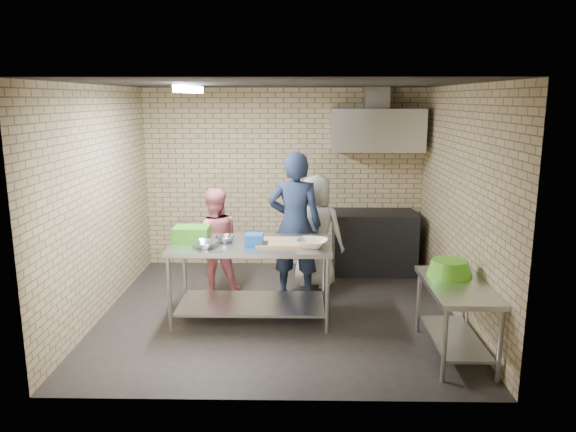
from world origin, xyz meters
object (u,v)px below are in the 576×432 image
object	(u,v)px
prep_table	(251,281)
blue_tub	(254,240)
bottle_green	(406,135)
green_crate	(192,233)
man_navy	(295,225)
woman_pink	(214,242)
bottle_red	(378,134)
green_basin	(450,268)
side_counter	(455,320)
woman_white	(316,231)
stove	(374,242)

from	to	relation	value
prep_table	blue_tub	world-z (taller)	blue_tub
blue_tub	bottle_green	bearing A→B (deg)	46.54
green_crate	man_navy	size ratio (longest dim) A/B	0.21
man_navy	woman_pink	xyz separation A→B (m)	(-1.06, 0.07, -0.24)
bottle_red	woman_pink	bearing A→B (deg)	-151.58
bottle_red	green_basin	bearing A→B (deg)	-82.10
bottle_green	man_navy	xyz separation A→B (m)	(-1.62, -1.30, -1.07)
blue_tub	woman_pink	distance (m)	1.16
side_counter	blue_tub	world-z (taller)	blue_tub
green_crate	woman_pink	distance (m)	0.80
green_basin	side_counter	bearing A→B (deg)	-85.43
green_crate	woman_pink	bearing A→B (deg)	78.76
green_basin	bottle_red	distance (m)	3.01
blue_tub	woman_pink	bearing A→B (deg)	122.33
woman_white	side_counter	bearing A→B (deg)	141.17
woman_pink	bottle_red	bearing A→B (deg)	-163.36
bottle_red	man_navy	bearing A→B (deg)	-133.11
green_crate	side_counter	bearing A→B (deg)	-19.95
side_counter	man_navy	size ratio (longest dim) A/B	0.63
prep_table	stove	size ratio (longest dim) A/B	1.53
side_counter	green_basin	distance (m)	0.52
green_crate	bottle_red	distance (m)	3.29
stove	green_crate	xyz separation A→B (m)	(-2.37, -1.73, 0.55)
man_navy	woman_white	xyz separation A→B (m)	(0.28, 0.39, -0.18)
green_basin	prep_table	bearing A→B (deg)	162.70
bottle_red	bottle_green	xyz separation A→B (m)	(0.40, 0.00, -0.01)
bottle_green	woman_white	world-z (taller)	bottle_green
man_navy	woman_pink	bearing A→B (deg)	2.85
green_crate	bottle_green	bearing A→B (deg)	34.87
side_counter	woman_white	xyz separation A→B (m)	(-1.33, 2.08, 0.40)
bottle_red	bottle_green	distance (m)	0.40
prep_table	blue_tub	distance (m)	0.54
stove	woman_pink	world-z (taller)	woman_pink
blue_tub	bottle_red	world-z (taller)	bottle_red
blue_tub	bottle_green	distance (m)	3.18
bottle_red	woman_pink	xyz separation A→B (m)	(-2.28, -1.23, -1.32)
side_counter	woman_white	distance (m)	2.50
side_counter	woman_pink	world-z (taller)	woman_pink
side_counter	man_navy	bearing A→B (deg)	133.77
green_basin	woman_pink	size ratio (longest dim) A/B	0.33
side_counter	blue_tub	size ratio (longest dim) A/B	5.90
stove	bottle_red	world-z (taller)	bottle_red
green_basin	woman_pink	distance (m)	3.06
bottle_green	woman_pink	distance (m)	3.22
woman_pink	man_navy	bearing A→B (deg)	164.45
prep_table	green_basin	size ratio (longest dim) A/B	3.98
man_navy	woman_pink	distance (m)	1.09
side_counter	stove	bearing A→B (deg)	99.29
stove	bottle_red	size ratio (longest dim) A/B	6.67
prep_table	side_counter	world-z (taller)	prep_table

